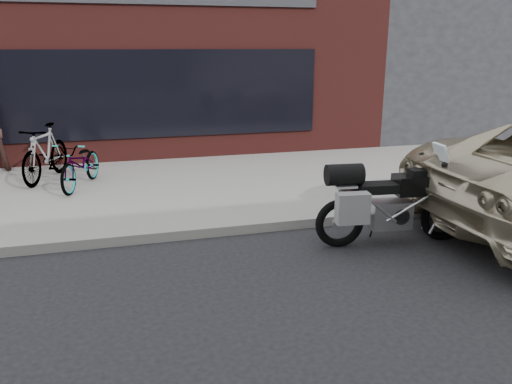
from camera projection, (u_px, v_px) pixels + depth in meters
near_sidewalk at (210, 181)px, 10.38m from camera, size 44.00×6.00×0.15m
storefront at (107, 63)px, 15.74m from camera, size 14.00×10.07×4.50m
neighbour_building at (441, 40)px, 18.53m from camera, size 10.00×10.00×6.00m
motorcycle at (385, 203)px, 7.08m from camera, size 2.31×0.74×1.46m
bicycle_front at (81, 164)px, 9.53m from camera, size 1.12×1.83×0.91m
bicycle_rear at (45, 153)px, 9.99m from camera, size 1.12×1.94×1.12m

